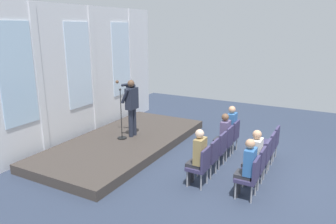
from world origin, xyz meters
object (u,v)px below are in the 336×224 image
speaker (131,104)px  chair_r1_c4 (272,141)px  chair_r0_c0 (201,165)px  audience_r0_c3 (223,134)px  chair_r1_c0 (250,175)px  chair_r1_c3 (268,148)px  chair_r1_c1 (257,165)px  chair_r0_c1 (210,156)px  audience_r1_c1 (254,155)px  mic_stand (122,128)px  chair_r1_c2 (263,156)px  chair_r0_c2 (218,148)px  chair_r0_c4 (232,134)px  audience_r0_c4 (230,127)px  audience_r0_c0 (198,155)px  chair_r0_c3 (226,141)px  audience_r1_c0 (247,166)px

speaker → chair_r1_c4: size_ratio=1.88×
chair_r0_c0 → audience_r0_c3: size_ratio=0.72×
chair_r1_c0 → chair_r1_c3: (1.78, 0.00, 0.00)m
chair_r0_c0 → audience_r0_c3: bearing=2.7°
chair_r1_c1 → chair_r1_c0: bearing=180.0°
chair_r0_c1 → audience_r1_c1: bearing=-90.0°
mic_stand → chair_r1_c3: mic_stand is taller
audience_r0_c3 → chair_r1_c2: audience_r0_c3 is taller
chair_r0_c2 → chair_r1_c4: (1.18, -1.13, 0.00)m
chair_r1_c4 → chair_r1_c1: bearing=180.0°
chair_r0_c4 → chair_r1_c3: same height
audience_r0_c4 → chair_r1_c0: audience_r0_c4 is taller
chair_r0_c2 → chair_r1_c1: same height
chair_r1_c1 → chair_r1_c2: bearing=0.0°
speaker → chair_r1_c3: (0.23, -4.08, -0.75)m
mic_stand → audience_r1_c1: size_ratio=1.15×
mic_stand → chair_r1_c0: 4.37m
chair_r0_c0 → audience_r0_c0: audience_r0_c0 is taller
chair_r0_c3 → chair_r0_c4: same height
chair_r1_c0 → chair_r1_c1: (0.59, 0.00, 0.00)m
speaker → audience_r0_c0: speaker is taller
audience_r0_c4 → audience_r1_c1: audience_r0_c4 is taller
audience_r0_c3 → chair_r1_c0: 2.16m
chair_r0_c1 → audience_r0_c3: size_ratio=0.72×
audience_r0_c4 → mic_stand: bearing=111.4°
chair_r0_c1 → chair_r1_c0: same height
chair_r0_c2 → chair_r1_c1: bearing=-117.7°
chair_r0_c1 → chair_r1_c2: bearing=-62.3°
mic_stand → chair_r0_c1: size_ratio=1.65×
chair_r0_c2 → chair_r1_c2: (0.00, -1.13, 0.00)m
chair_r1_c0 → chair_r1_c1: 0.59m
chair_r0_c4 → chair_r1_c4: same height
audience_r0_c0 → chair_r0_c2: size_ratio=1.46×
chair_r1_c1 → chair_r1_c2: same height
chair_r0_c2 → audience_r0_c3: bearing=7.9°
audience_r0_c0 → chair_r1_c2: 1.70m
audience_r0_c0 → chair_r1_c1: size_ratio=1.46×
audience_r0_c4 → audience_r0_c0: bearing=180.0°
chair_r1_c4 → chair_r1_c2: bearing=180.0°
chair_r0_c2 → chair_r1_c4: bearing=-43.5°
chair_r0_c3 → chair_r1_c3: size_ratio=1.00×
chair_r1_c2 → chair_r1_c4: same height
mic_stand → audience_r1_c0: size_ratio=1.16×
audience_r0_c4 → chair_r1_c1: bearing=-145.9°
speaker → audience_r0_c4: size_ratio=1.28×
audience_r1_c1 → audience_r0_c3: bearing=43.6°
chair_r1_c1 → chair_r1_c3: 1.18m
chair_r0_c1 → chair_r0_c3: bearing=0.0°
chair_r0_c4 → audience_r0_c4: (-0.00, 0.08, 0.23)m
chair_r0_c1 → chair_r0_c2: (0.59, 0.00, 0.00)m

